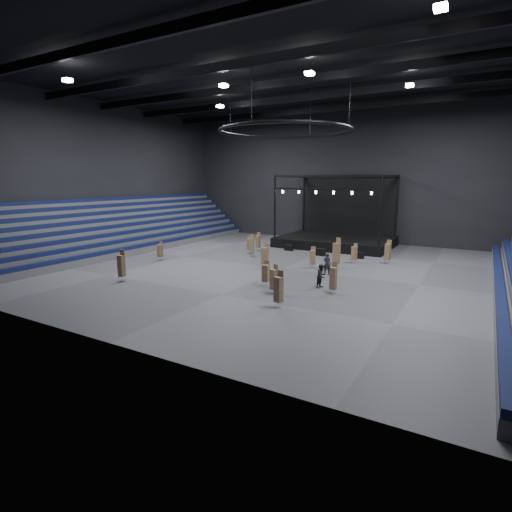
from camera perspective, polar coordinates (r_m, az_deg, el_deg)
The scene contains 29 objects.
floor at distance 39.24m, azimuth 3.89°, elevation -1.80°, with size 50.00×50.00×0.00m, color #4B4B4E.
ceiling at distance 39.44m, azimuth 4.25°, elevation 24.65°, with size 50.00×42.00×0.20m, color black.
wall_back at distance 57.91m, azimuth 13.38°, elevation 10.98°, with size 50.00×0.20×18.00m, color black.
wall_front at distance 21.50m, azimuth -21.83°, elevation 11.25°, with size 50.00×0.20×18.00m, color black.
wall_left at distance 54.15m, azimuth -20.91°, elevation 10.60°, with size 0.20×42.00×18.00m, color black.
bleachers_left at distance 53.01m, azimuth -18.96°, elevation 2.84°, with size 7.20×40.00×6.40m.
stage at distance 53.84m, azimuth 11.56°, elevation 3.02°, with size 14.00×10.00×9.20m.
truss_ring at distance 38.55m, azimuth 4.14°, elevation 17.42°, with size 12.30×12.30×5.15m.
roof_girders at distance 39.26m, azimuth 4.23°, elevation 23.52°, with size 49.00×30.35×0.70m.
floodlights at distance 35.66m, azimuth 1.16°, elevation 23.86°, with size 28.60×16.60×0.25m.
flight_case_left at distance 49.26m, azimuth 4.71°, elevation 1.19°, with size 1.03×0.51×0.69m, color black.
flight_case_mid at distance 46.37m, azimuth 9.14°, elevation 0.55°, with size 1.20×0.60×0.80m, color black.
flight_case_right at distance 45.55m, azimuth 14.51°, elevation 0.10°, with size 1.06×0.53×0.71m, color black.
chair_stack_0 at distance 45.49m, azimuth -0.62°, elevation 1.57°, with size 0.54×0.54×2.44m.
chair_stack_1 at distance 27.09m, azimuth 3.26°, elevation -4.69°, with size 0.57×0.57×2.57m.
chair_stack_2 at distance 47.17m, azimuth -0.95°, elevation 1.75°, with size 0.55×0.55×2.10m.
chair_stack_3 at distance 43.42m, azimuth 18.33°, elevation 0.65°, with size 0.61×0.61×2.47m.
chair_stack_4 at distance 36.00m, azimuth -18.66°, elevation -1.26°, with size 0.52×0.52×2.71m.
chair_stack_5 at distance 30.82m, azimuth 10.99°, elevation -3.07°, with size 0.48×0.48×2.48m.
chair_stack_6 at distance 42.67m, azimuth 13.86°, elevation 0.46°, with size 0.60×0.60×2.10m.
chair_stack_7 at distance 39.80m, azimuth 11.43°, elevation 0.46°, with size 0.72×0.72×3.03m.
chair_stack_8 at distance 48.89m, azimuth 0.28°, elevation 2.12°, with size 0.46×0.46×2.23m.
chair_stack_9 at distance 39.47m, azimuth 8.10°, elevation -0.13°, with size 0.53×0.53×2.14m.
chair_stack_10 at distance 30.25m, azimuth 2.58°, elevation -3.27°, with size 0.60×0.60×2.30m.
chair_stack_11 at distance 32.35m, azimuth 1.39°, elevation -2.40°, with size 0.58×0.58×2.14m.
chair_stack_12 at distance 44.13m, azimuth -13.55°, elevation 0.79°, with size 0.55×0.55×2.04m.
chair_stack_13 at distance 38.56m, azimuth 1.28°, elevation 0.04°, with size 0.65×0.65×2.56m.
man_center at distance 37.14m, azimuth 10.11°, elevation -1.10°, with size 0.73×0.48×1.99m, color black.
crew_member at distance 32.44m, azimuth 9.33°, elevation -2.84°, with size 0.94×0.74×1.94m, color black.
Camera 1 is at (16.80, -34.41, 8.56)m, focal length 28.00 mm.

